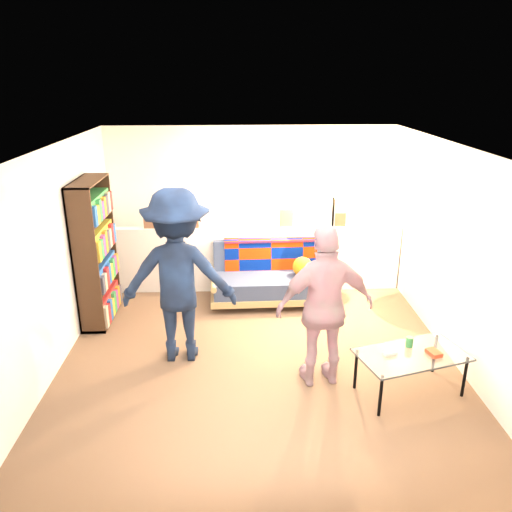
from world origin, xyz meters
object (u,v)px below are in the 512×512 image
at_px(futon_sofa, 273,277).
at_px(bookshelf, 96,257).
at_px(person_right, 325,307).
at_px(coffee_table, 412,356).
at_px(floor_lamp, 333,224).
at_px(person_left, 178,276).

relative_size(futon_sofa, bookshelf, 0.95).
bearing_deg(person_right, futon_sofa, -87.41).
distance_m(coffee_table, floor_lamp, 2.52).
bearing_deg(coffee_table, futon_sofa, 118.44).
height_order(futon_sofa, person_right, person_right).
distance_m(bookshelf, floor_lamp, 3.27).
xyz_separation_m(bookshelf, coffee_table, (3.62, -1.84, -0.46)).
bearing_deg(person_left, bookshelf, -40.36).
bearing_deg(person_left, futon_sofa, -128.24).
height_order(futon_sofa, person_left, person_left).
bearing_deg(coffee_table, person_left, 161.27).
height_order(person_left, person_right, person_left).
bearing_deg(person_left, coffee_table, 161.37).
height_order(futon_sofa, floor_lamp, floor_lamp).
distance_m(bookshelf, coffee_table, 4.09).
height_order(floor_lamp, person_right, person_right).
relative_size(person_left, person_right, 1.15).
bearing_deg(person_right, coffee_table, 156.71).
distance_m(floor_lamp, person_left, 2.56).
bearing_deg(coffee_table, bookshelf, 153.07).
bearing_deg(person_right, floor_lamp, -110.09).
bearing_deg(floor_lamp, person_left, -142.39).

